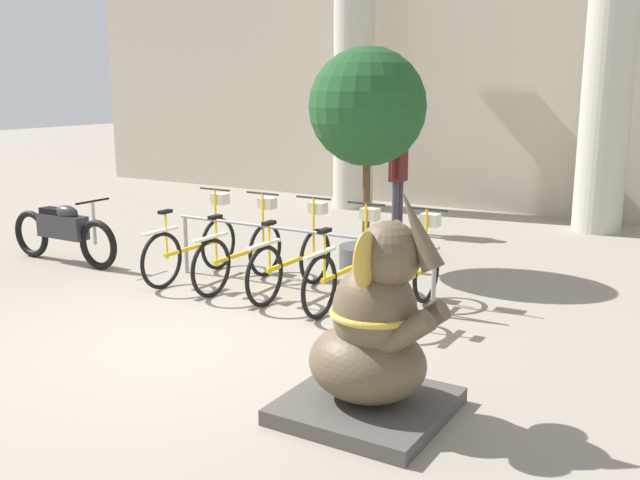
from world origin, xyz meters
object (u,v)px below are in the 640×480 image
bicycle_3 (346,268)px  bicycle_4 (408,277)px  bicycle_0 (193,246)px  potted_tree (367,113)px  motorcycle (63,231)px  bicycle_2 (293,259)px  elephant_statue (373,340)px  person_pedestrian (398,169)px  bicycle_1 (241,252)px

bicycle_3 → bicycle_4: (0.74, 0.03, 0.00)m
bicycle_0 → potted_tree: potted_tree is taller
bicycle_4 → motorcycle: (-4.99, -0.37, 0.04)m
bicycle_2 → bicycle_3: 0.74m
bicycle_0 → elephant_statue: 4.36m
elephant_statue → potted_tree: bearing=118.2°
elephant_statue → potted_tree: (-2.06, 3.84, 1.46)m
bicycle_2 → bicycle_3: same height
bicycle_3 → bicycle_4: same height
bicycle_0 → bicycle_2: (1.48, 0.06, 0.00)m
bicycle_2 → person_pedestrian: person_pedestrian is taller
bicycle_1 → bicycle_3: same height
bicycle_3 → elephant_statue: size_ratio=1.01×
elephant_statue → person_pedestrian: person_pedestrian is taller
bicycle_3 → person_pedestrian: person_pedestrian is taller
bicycle_3 → motorcycle: (-4.25, -0.35, 0.04)m
bicycle_2 → elephant_statue: elephant_statue is taller
bicycle_1 → bicycle_2: 0.74m
bicycle_0 → potted_tree: size_ratio=0.61×
bicycle_0 → bicycle_3: same height
person_pedestrian → potted_tree: bearing=-75.2°
elephant_statue → person_pedestrian: 6.71m
bicycle_2 → bicycle_3: bearing=-3.4°
bicycle_0 → person_pedestrian: (1.05, 3.85, 0.66)m
bicycle_2 → bicycle_1: bearing=-178.2°
elephant_statue → person_pedestrian: size_ratio=0.99×
bicycle_4 → elephant_statue: (0.76, -2.32, 0.18)m
bicycle_4 → bicycle_3: bearing=-177.8°
bicycle_2 → potted_tree: potted_tree is taller
bicycle_4 → person_pedestrian: 4.31m
bicycle_3 → elephant_statue: elephant_statue is taller
elephant_statue → motorcycle: 6.07m
bicycle_4 → person_pedestrian: person_pedestrian is taller
bicycle_3 → motorcycle: bearing=-175.3°
bicycle_1 → bicycle_4: bearing=0.2°
bicycle_4 → person_pedestrian: (-1.91, 3.81, 0.66)m
bicycle_0 → motorcycle: size_ratio=0.87×
bicycle_1 → motorcycle: bearing=-172.5°
bicycle_0 → elephant_statue: (3.71, -2.28, 0.18)m
bicycle_4 → potted_tree: bearing=130.6°
bicycle_4 → bicycle_1: bearing=-179.8°
bicycle_2 → person_pedestrian: (-0.43, 3.80, 0.66)m
bicycle_1 → bicycle_3: bearing=-0.8°
bicycle_4 → person_pedestrian: bearing=116.6°
bicycle_0 → bicycle_4: same height
bicycle_1 → elephant_statue: bearing=-37.9°
bicycle_2 → potted_tree: bearing=83.3°
person_pedestrian → elephant_statue: bearing=-66.5°
elephant_statue → potted_tree: size_ratio=0.60×
bicycle_0 → elephant_statue: size_ratio=1.01×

